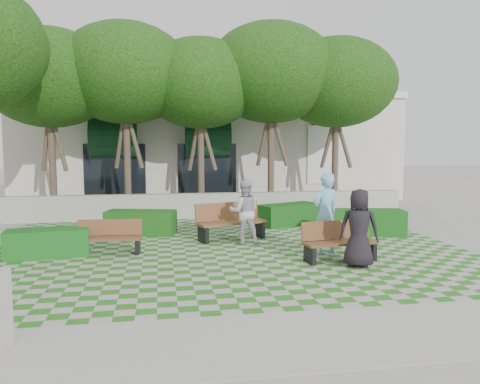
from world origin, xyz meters
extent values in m
plane|color=gray|center=(0.00, 0.00, 0.00)|extent=(90.00, 90.00, 0.00)
plane|color=#2B721E|center=(0.00, 1.00, 0.01)|extent=(12.00, 12.00, 0.00)
cube|color=#9E9B93|center=(0.00, -4.70, 0.01)|extent=(16.00, 2.00, 0.01)
cube|color=#9E9B93|center=(0.00, 6.20, 0.45)|extent=(15.00, 0.36, 0.90)
cube|color=brown|center=(2.44, -0.72, 0.43)|extent=(1.76, 0.73, 0.06)
cube|color=brown|center=(2.41, -0.48, 0.68)|extent=(1.71, 0.33, 0.43)
cube|color=black|center=(1.69, -0.82, 0.21)|extent=(0.15, 0.48, 0.42)
cube|color=black|center=(3.20, -0.63, 0.21)|extent=(0.15, 0.48, 0.42)
cube|color=brown|center=(0.37, 2.08, 0.49)|extent=(2.04, 1.18, 0.07)
cube|color=brown|center=(0.28, 2.35, 0.78)|extent=(1.90, 0.74, 0.49)
cube|color=black|center=(-0.46, 1.81, 0.24)|extent=(0.27, 0.55, 0.48)
cube|color=black|center=(1.19, 2.35, 0.24)|extent=(0.27, 0.55, 0.48)
cube|color=brown|center=(-2.84, 0.86, 0.39)|extent=(1.60, 0.60, 0.05)
cube|color=brown|center=(-2.82, 1.09, 0.63)|extent=(1.57, 0.23, 0.39)
cube|color=black|center=(-3.53, 0.92, 0.19)|extent=(0.12, 0.44, 0.38)
cube|color=black|center=(-2.15, 0.81, 0.19)|extent=(0.12, 0.44, 0.38)
cube|color=#134814|center=(4.41, 2.14, 0.37)|extent=(2.23, 1.21, 0.74)
cube|color=#124613|center=(2.59, 4.17, 0.35)|extent=(2.17, 1.52, 0.71)
cube|color=#154913|center=(-2.17, 3.34, 0.35)|extent=(2.15, 1.26, 0.71)
cube|color=#15501A|center=(-4.24, 0.88, 0.33)|extent=(1.95, 0.99, 0.66)
imported|color=#78B9DB|center=(2.33, 0.01, 0.99)|extent=(0.84, 0.69, 1.98)
imported|color=black|center=(2.63, -1.27, 0.85)|extent=(0.99, 0.85, 1.71)
imported|color=silver|center=(0.63, 1.54, 0.87)|extent=(0.91, 0.74, 1.73)
cylinder|color=#47382B|center=(-5.50, 7.60, 1.82)|extent=(0.26, 0.26, 3.64)
ellipsoid|color=#1E4C11|center=(-5.50, 7.60, 5.07)|extent=(4.80, 4.80, 3.60)
cylinder|color=#47382B|center=(-2.80, 7.60, 1.90)|extent=(0.26, 0.26, 3.81)
ellipsoid|color=#1E4C11|center=(-2.80, 7.60, 5.30)|extent=(5.00, 5.00, 3.75)
cylinder|color=#47382B|center=(0.00, 7.60, 1.79)|extent=(0.26, 0.26, 3.58)
ellipsoid|color=#1E4C11|center=(0.00, 7.60, 4.99)|extent=(4.60, 4.60, 3.45)
cylinder|color=#47382B|center=(2.80, 7.60, 1.96)|extent=(0.26, 0.26, 3.92)
ellipsoid|color=#1E4C11|center=(2.80, 7.60, 5.46)|extent=(5.20, 5.20, 3.90)
cylinder|color=#47382B|center=(5.50, 7.60, 1.85)|extent=(0.26, 0.26, 3.70)
ellipsoid|color=#1E4C11|center=(5.50, 7.60, 5.15)|extent=(4.80, 4.80, 3.60)
cube|color=beige|center=(1.00, 14.20, 2.50)|extent=(18.00, 8.00, 5.00)
cube|color=white|center=(1.00, 10.20, 5.00)|extent=(18.00, 0.30, 0.30)
cube|color=black|center=(6.00, 10.18, 2.20)|extent=(1.40, 0.10, 2.40)
cylinder|color=#0F371C|center=(-3.50, 10.18, 3.00)|extent=(3.00, 1.80, 1.80)
cube|color=black|center=(-3.50, 10.18, 1.60)|extent=(2.60, 0.08, 2.20)
cylinder|color=#0F371C|center=(0.50, 10.18, 3.00)|extent=(3.00, 1.80, 1.80)
cube|color=black|center=(0.50, 10.18, 1.60)|extent=(2.60, 0.08, 2.20)
camera|label=1|loc=(-1.58, -10.64, 2.63)|focal=35.00mm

